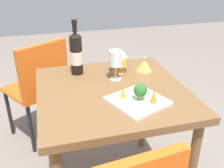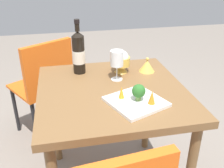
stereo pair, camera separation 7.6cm
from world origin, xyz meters
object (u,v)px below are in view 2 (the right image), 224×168
Objects in this scene: chair_by_wall at (45,80)px; serving_plate at (136,102)px; wine_bottle at (79,52)px; carrot_garnish_right at (152,97)px; broccoli_floret at (139,91)px; rice_bowl_lid at (147,66)px; rice_bowl at (121,61)px; wine_glass at (117,59)px; carrot_garnish_left at (121,92)px.

chair_by_wall is 0.97m from serving_plate.
wine_bottle reaches higher than carrot_garnish_right.
wine_bottle is 3.88× the size of broccoli_floret.
broccoli_floret reaches higher than serving_plate.
rice_bowl_lid is 0.41m from broccoli_floret.
chair_by_wall is 0.56m from wine_bottle.
wine_bottle is 0.27m from rice_bowl.
rice_bowl is at bearing -72.30° from chair_by_wall.
wine_bottle is 0.25m from wine_glass.
carrot_garnish_right is (0.05, -0.44, -0.02)m from rice_bowl.
rice_bowl is at bearing 64.29° from wine_glass.
wine_glass reaches higher than rice_bowl_lid.
broccoli_floret is 1.41× the size of carrot_garnish_left.
rice_bowl is (0.26, -0.05, -0.06)m from wine_bottle.
chair_by_wall is 0.84m from rice_bowl_lid.
chair_by_wall is 0.71m from rice_bowl.
rice_bowl_lid is (0.16, -0.02, -0.04)m from rice_bowl.
carrot_garnish_right is at bearing -57.78° from wine_bottle.
wine_bottle is 4.93× the size of carrot_garnish_right.
carrot_garnish_left is (0.42, -0.77, 0.26)m from chair_by_wall.
wine_glass is at bearing 106.44° from carrot_garnish_right.
wine_bottle is 0.58m from carrot_garnish_right.
rice_bowl reaches higher than serving_plate.
broccoli_floret is 0.07m from carrot_garnish_right.
carrot_garnish_left is (-0.25, -0.33, 0.01)m from rice_bowl_lid.
broccoli_floret is (0.04, -0.29, -0.06)m from wine_glass.
wine_glass reaches higher than carrot_garnish_left.
rice_bowl_lid is 0.43m from carrot_garnish_right.
wine_bottle is 1.86× the size of wine_glass.
carrot_garnish_left is (0.17, -0.40, -0.09)m from wine_bottle.
carrot_garnish_right is at bearing -83.69° from rice_bowl.
rice_bowl_lid is (0.21, 0.08, -0.09)m from wine_glass.
carrot_garnish_left is at bearing -93.75° from chair_by_wall.
rice_bowl_lid is 1.48× the size of carrot_garnish_right.
rice_bowl_lid is (0.42, -0.07, -0.09)m from wine_bottle.
carrot_garnish_left is 0.90× the size of carrot_garnish_right.
wine_bottle is 0.44m from carrot_garnish_left.
carrot_garnish_left is at bearing -97.26° from wine_glass.
rice_bowl is 1.42× the size of rice_bowl_lid.
chair_by_wall is 13.97× the size of carrot_garnish_left.
wine_bottle reaches higher than rice_bowl_lid.
wine_glass is 2.94× the size of carrot_garnish_left.
chair_by_wall is at bearing 121.20° from broccoli_floret.
wine_glass is 2.65× the size of carrot_garnish_right.
wine_bottle is 5.48× the size of carrot_garnish_left.
carrot_garnish_left is at bearing 148.39° from serving_plate.
broccoli_floret is at bearing -90.90° from chair_by_wall.
carrot_garnish_right is at bearing -38.89° from broccoli_floret.
wine_bottle reaches higher than rice_bowl.
wine_bottle is 0.51m from broccoli_floret.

